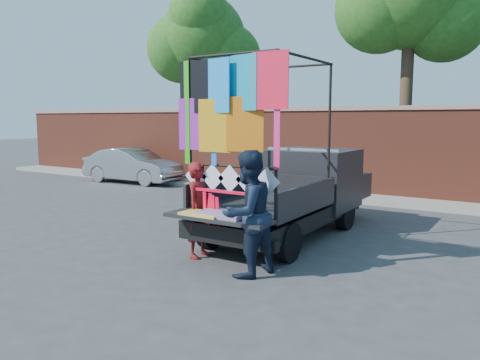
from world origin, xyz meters
The scene contains 9 objects.
ground centered at (0.00, 0.00, 0.00)m, with size 90.00×90.00×0.00m, color #38383A.
brick_wall centered at (0.00, 7.00, 1.33)m, with size 30.00×0.45×2.61m.
curb centered at (0.00, 6.30, 0.06)m, with size 30.00×1.20×0.12m, color gray.
tree_left centered at (-6.48, 8.12, 5.12)m, with size 4.20×3.30×7.05m.
pickup_truck centered at (0.42, 2.18, 0.81)m, with size 2.04×5.14×3.23m.
sedan centered at (-7.67, 5.55, 0.61)m, with size 1.29×3.69×1.22m, color #ADAEB5.
woman centered at (-0.17, -0.37, 0.78)m, with size 0.57×0.37×1.57m, color maroon.
man centered at (0.98, -0.74, 0.91)m, with size 0.88×0.69×1.82m, color #141F33.
streamer_bundle centered at (0.30, -0.57, 0.96)m, with size 0.98×0.07×0.67m.
Camera 1 is at (4.40, -6.32, 2.25)m, focal length 35.00 mm.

